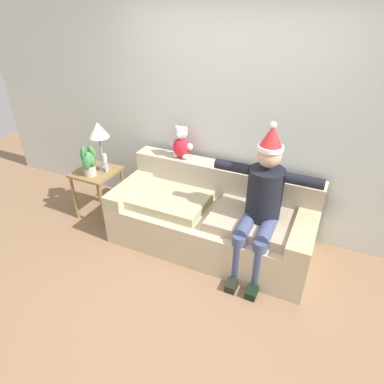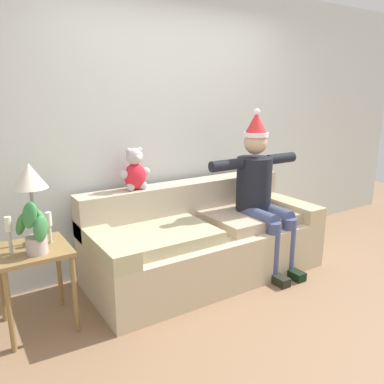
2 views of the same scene
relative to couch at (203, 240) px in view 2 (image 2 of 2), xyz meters
name	(u,v)px [view 2 (image 2 of 2)]	position (x,y,z in m)	size (l,w,h in m)	color
ground_plane	(277,322)	(0.00, -0.99, -0.33)	(10.00, 10.00, 0.00)	#8C6A4C
back_wall	(172,126)	(0.00, 0.56, 1.02)	(7.00, 0.10, 2.70)	silver
couch	(203,240)	(0.00, 0.00, 0.00)	(2.17, 0.95, 0.83)	#C3B291
person_seated	(260,190)	(0.55, -0.16, 0.45)	(1.02, 0.77, 1.53)	black
teddy_bear	(135,171)	(-0.53, 0.30, 0.67)	(0.29, 0.17, 0.38)	red
side_table	(34,262)	(-1.51, -0.08, 0.18)	(0.49, 0.49, 0.62)	olive
table_lamp	(30,180)	(-1.46, 0.02, 0.76)	(0.24, 0.24, 0.59)	gray
potted_plant	(34,228)	(-1.50, -0.18, 0.47)	(0.25, 0.24, 0.39)	#BFACAA
candle_tall	(9,230)	(-1.64, -0.10, 0.46)	(0.04, 0.04, 0.26)	beige
candle_short	(49,223)	(-1.37, -0.04, 0.44)	(0.04, 0.04, 0.23)	beige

